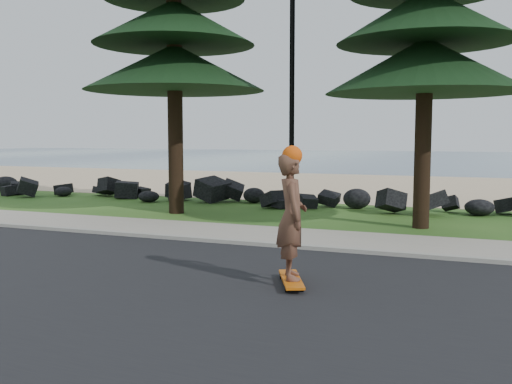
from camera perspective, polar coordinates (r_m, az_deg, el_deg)
ground at (r=12.85m, az=-0.89°, el=-4.54°), size 160.00×160.00×0.00m
road at (r=8.95m, az=-12.07°, el=-9.08°), size 160.00×7.00×0.02m
kerb at (r=12.03m, az=-2.53°, el=-5.00°), size 160.00×0.20×0.10m
sidewalk at (r=13.03m, az=-0.55°, el=-4.23°), size 160.00×2.00×0.08m
beach_sand at (r=26.73m, az=11.04°, el=0.63°), size 160.00×15.00×0.01m
ocean at (r=62.92m, az=17.12°, el=3.26°), size 160.00×58.00×0.01m
seawall_boulders at (r=18.10m, az=5.88°, el=-1.63°), size 60.00×2.40×1.10m
lamp_post at (r=15.77m, az=3.63°, el=12.40°), size 0.25×0.14×8.14m
skateboarder at (r=8.53m, az=3.59°, el=-2.50°), size 0.72×1.14×2.10m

